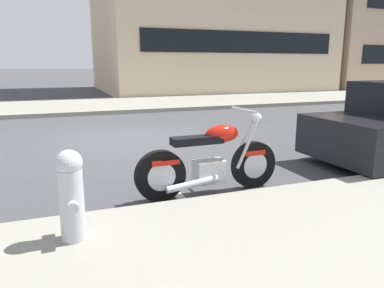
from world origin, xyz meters
name	(u,v)px	position (x,y,z in m)	size (l,w,h in m)	color
ground_plane	(124,139)	(0.00, 0.00, 0.00)	(260.00, 260.00, 0.00)	#3D3D3F
sidewalk_far_curb	(332,96)	(12.00, 6.84, 0.07)	(120.00, 5.00, 0.14)	gray
parking_stall_stripe	(173,190)	(0.00, -3.74, 0.00)	(0.12, 2.20, 0.01)	silver
parked_motorcycle	(211,162)	(0.43, -4.04, 0.44)	(2.03, 0.62, 1.13)	black
fire_hydrant	(71,193)	(-1.38, -5.06, 0.59)	(0.24, 0.36, 0.84)	#B7B7BC
townhouse_corner_block	(377,16)	(21.34, 13.41, 5.16)	(12.62, 8.61, 10.31)	tan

